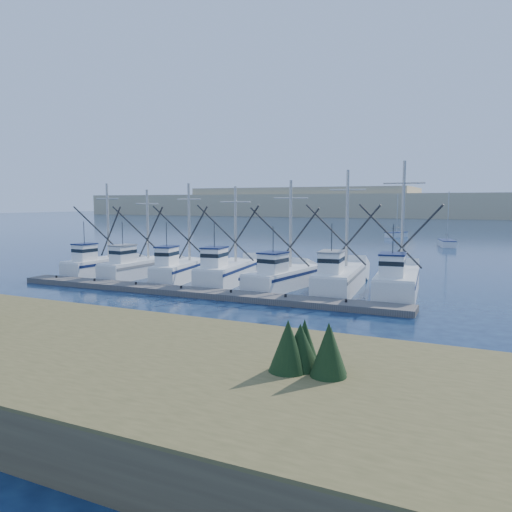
{
  "coord_description": "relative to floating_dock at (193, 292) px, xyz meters",
  "views": [
    {
      "loc": [
        10.79,
        -22.77,
        6.57
      ],
      "look_at": [
        -3.74,
        8.0,
        2.87
      ],
      "focal_mm": 35.0,
      "sensor_mm": 36.0,
      "label": 1
    }
  ],
  "objects": [
    {
      "name": "ground",
      "position": [
        8.1,
        -6.82,
        -0.2
      ],
      "size": [
        500.0,
        500.0,
        0.0
      ],
      "primitive_type": "plane",
      "color": "#0C1936",
      "rests_on": "ground"
    },
    {
      "name": "floating_dock",
      "position": [
        0.0,
        0.0,
        0.0
      ],
      "size": [
        30.45,
        2.47,
        0.41
      ],
      "primitive_type": "cube",
      "rotation": [
        0.0,
        0.0,
        0.01
      ],
      "color": "#66605B",
      "rests_on": "ground"
    },
    {
      "name": "dune_ridge",
      "position": [
        8.1,
        203.18,
        4.8
      ],
      "size": [
        360.0,
        60.0,
        10.0
      ],
      "primitive_type": "cube",
      "color": "tan",
      "rests_on": "ground"
    },
    {
      "name": "trawler_fleet",
      "position": [
        1.56,
        5.19,
        0.77
      ],
      "size": [
        29.27,
        9.51,
        9.46
      ],
      "color": "white",
      "rests_on": "ground"
    },
    {
      "name": "sailboat_near",
      "position": [
        13.09,
        48.71,
        0.29
      ],
      "size": [
        3.02,
        5.64,
        8.1
      ],
      "rotation": [
        0.0,
        0.0,
        0.23
      ],
      "color": "white",
      "rests_on": "ground"
    },
    {
      "name": "sailboat_far",
      "position": [
        2.98,
        65.45,
        0.3
      ],
      "size": [
        3.66,
        5.39,
        8.1
      ],
      "rotation": [
        0.0,
        0.0,
        -0.42
      ],
      "color": "white",
      "rests_on": "ground"
    }
  ]
}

